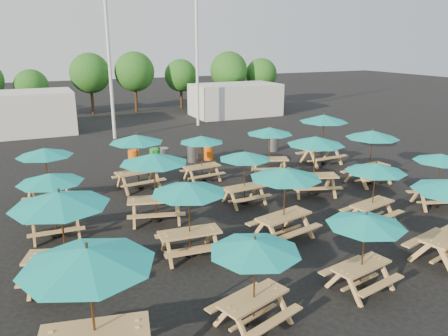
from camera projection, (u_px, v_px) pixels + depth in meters
name	position (u px, v px, depth m)	size (l,w,h in m)	color
ground	(240.00, 206.00, 16.53)	(120.00, 120.00, 0.00)	black
picnic_unit_0	(88.00, 263.00, 7.70)	(2.87, 2.87, 2.57)	tan
picnic_unit_1	(60.00, 204.00, 10.58)	(3.05, 3.05, 2.54)	tan
picnic_unit_2	(51.00, 181.00, 13.43)	(2.08, 2.08, 2.13)	tan
picnic_unit_3	(45.00, 155.00, 16.32)	(2.51, 2.51, 2.20)	tan
picnic_unit_4	(255.00, 250.00, 9.10)	(2.48, 2.48, 2.09)	tan
picnic_unit_5	(189.00, 192.00, 12.18)	(2.30, 2.30, 2.26)	tan
picnic_unit_6	(154.00, 162.00, 14.59)	(2.83, 2.83, 2.44)	tan
picnic_unit_7	(136.00, 141.00, 17.90)	(2.51, 2.51, 2.35)	tan
picnic_unit_8	(366.00, 224.00, 10.51)	(2.25, 2.25, 2.03)	tan
picnic_unit_9	(285.00, 177.00, 13.27)	(2.66, 2.66, 2.34)	tan
picnic_unit_10	(245.00, 158.00, 16.28)	(2.11, 2.11, 2.08)	tan
picnic_unit_11	(202.00, 141.00, 19.03)	(2.14, 2.14, 2.06)	tan
picnic_unit_13	(376.00, 171.00, 14.53)	(2.41, 2.41, 2.13)	tan
picnic_unit_14	(316.00, 144.00, 17.24)	(2.93, 2.93, 2.42)	tan
picnic_unit_15	(270.00, 133.00, 19.97)	(2.72, 2.72, 2.24)	tan
picnic_unit_17	(441.00, 160.00, 15.96)	(2.50, 2.50, 2.08)	tan
picnic_unit_18	(372.00, 137.00, 18.59)	(2.47, 2.47, 2.38)	tan
picnic_unit_19	(324.00, 121.00, 21.56)	(2.57, 2.57, 2.54)	tan
waste_bin_0	(134.00, 159.00, 21.52)	(0.54, 0.54, 0.86)	#EC5F0D
waste_bin_1	(155.00, 157.00, 21.79)	(0.54, 0.54, 0.86)	#1B9922
waste_bin_2	(163.00, 156.00, 21.92)	(0.54, 0.54, 0.86)	gray
waste_bin_3	(192.00, 154.00, 22.46)	(0.54, 0.54, 0.86)	gray
waste_bin_4	(208.00, 152.00, 22.87)	(0.54, 0.54, 0.86)	#EC5F0D
waste_bin_5	(273.00, 143.00, 24.70)	(0.54, 0.54, 0.86)	gray
mast_0	(108.00, 41.00, 26.28)	(0.20, 0.20, 12.00)	silver
mast_1	(197.00, 41.00, 30.62)	(0.20, 0.20, 12.00)	silver
event_tent_0	(10.00, 114.00, 28.68)	(8.00, 4.00, 2.80)	silver
event_tent_1	(235.00, 100.00, 36.34)	(7.00, 4.00, 2.60)	silver
tree_2	(31.00, 86.00, 33.91)	(2.59, 2.59, 3.93)	#382314
tree_3	(90.00, 73.00, 36.47)	(3.36, 3.36, 5.09)	#382314
tree_4	(134.00, 72.00, 37.51)	(3.41, 3.41, 5.17)	#382314
tree_5	(181.00, 76.00, 39.73)	(2.94, 2.94, 4.45)	#382314
tree_6	(229.00, 70.00, 39.64)	(3.38, 3.38, 5.13)	#382314
tree_7	(261.00, 74.00, 41.14)	(2.95, 2.95, 4.48)	#382314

